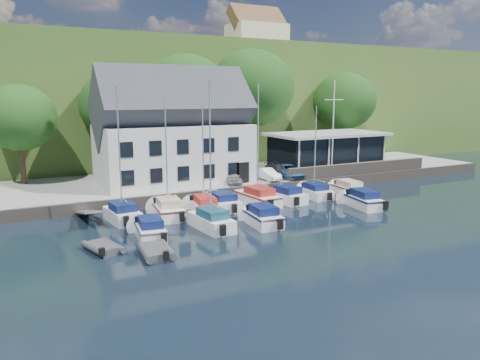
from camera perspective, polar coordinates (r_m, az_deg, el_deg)
The scene contains 34 objects.
ground at distance 35.59m, azimuth 11.91°, elevation -5.09°, with size 180.00×180.00×0.00m, color black.
quay at distance 49.91m, azimuth -0.79°, elevation 0.18°, with size 60.00×13.00×1.00m, color gray.
quay_face at distance 44.29m, azimuth 2.96°, elevation -1.16°, with size 60.00×0.30×1.00m, color #5C5349.
hillside at distance 91.15m, azimuth -13.53°, elevation 9.29°, with size 160.00×75.00×16.00m, color #33531F.
field_patch at distance 101.22m, azimuth -10.32°, elevation 14.11°, with size 50.00×30.00×0.30m, color #525D2E.
farmhouse at distance 90.53m, azimuth 2.05°, elevation 17.23°, with size 10.40×7.00×8.20m, color beige, non-canonical shape.
harbor_building at distance 45.65m, azimuth -8.16°, elevation 5.26°, with size 14.40×8.20×8.70m, color silver, non-canonical shape.
club_pavilion at distance 54.07m, azimuth 10.44°, elevation 3.53°, with size 13.20×7.20×4.10m, color black, non-canonical shape.
seawall at distance 51.39m, azimuth 14.40°, elevation 1.39°, with size 18.00×0.50×1.20m, color #5C5349.
gangway at distance 37.09m, azimuth -18.08°, elevation -4.76°, with size 1.20×6.00×1.40m, color silver, non-canonical shape.
car_silver at distance 44.55m, azimuth -1.05°, elevation 0.35°, with size 1.38×3.43×1.17m, color #A1A2A6.
car_white at distance 46.37m, azimuth 3.33°, elevation 0.73°, with size 1.23×3.54×1.16m, color silver.
car_dgrey at distance 48.37m, azimuth 4.85°, elevation 1.19°, with size 1.81×4.45×1.29m, color #28292D.
car_blue at distance 47.99m, azimuth 5.87°, elevation 1.17°, with size 1.63×4.14×1.41m, color #2E588C.
flagpole at distance 49.82m, azimuth 11.28°, elevation 6.20°, with size 2.34×0.20×9.77m, color silver, non-canonical shape.
tree_0 at distance 48.23m, azimuth -25.22°, elevation 5.02°, with size 6.83×6.83×9.33m, color #163911, non-canonical shape.
tree_1 at distance 50.53m, azimuth -14.59°, elevation 6.70°, with size 7.88×7.88×10.77m, color #163911, non-canonical shape.
tree_2 at distance 52.19m, azimuth -6.60°, elevation 8.14°, with size 9.31×9.31×12.72m, color #163911, non-canonical shape.
tree_3 at distance 55.34m, azimuth 1.43°, elevation 8.76°, with size 9.90×9.90×13.53m, color #163911, non-canonical shape.
tree_5 at distance 63.34m, azimuth 12.56°, elevation 7.66°, with size 8.18×8.18×11.18m, color #163911, non-canonical shape.
boat_r1_0 at distance 35.28m, azimuth -14.44°, elevation 2.25°, with size 2.00×5.45×9.14m, color white, non-canonical shape.
boat_r1_1 at distance 35.84m, azimuth -8.96°, elevation 2.75°, with size 2.05×6.19×9.35m, color white, non-canonical shape.
boat_r1_2 at distance 36.69m, azimuth -4.52°, elevation 2.67°, with size 1.79×6.47×8.90m, color white, non-canonical shape.
boat_r1_3 at distance 38.68m, azimuth -2.25°, elevation -2.51°, with size 2.16×5.83×1.45m, color white, non-canonical shape.
boat_r1_4 at distance 39.68m, azimuth 2.21°, elevation 3.74°, with size 2.09×6.83×9.53m, color white, non-canonical shape.
boat_r1_5 at distance 41.24m, azimuth 5.64°, elevation -1.71°, with size 2.06×5.52×1.49m, color white, non-canonical shape.
boat_r1_6 at distance 42.97m, azimuth 9.16°, elevation 3.37°, with size 1.98×5.67×8.40m, color white, non-canonical shape.
boat_r1_7 at distance 45.38m, azimuth 12.94°, elevation -0.87°, with size 1.85×6.15×1.40m, color white, non-canonical shape.
boat_r2_0 at distance 31.65m, azimuth -10.96°, elevation -5.69°, with size 1.82×5.61×1.42m, color white, non-canonical shape.
boat_r2_1 at distance 32.24m, azimuth -3.63°, elevation 2.00°, with size 1.90×6.19×9.35m, color white, non-canonical shape.
boat_r2_2 at distance 34.14m, azimuth 2.68°, elevation -4.25°, with size 1.98×5.74×1.49m, color white, non-canonical shape.
boat_r2_4 at distance 40.67m, azimuth 14.64°, elevation -2.15°, with size 1.81×6.25×1.53m, color white, non-canonical shape.
dinghy_0 at distance 29.73m, azimuth -16.32°, elevation -7.76°, with size 1.67×2.79×0.65m, color #3C3C42, non-canonical shape.
dinghy_1 at distance 28.21m, azimuth -10.18°, elevation -8.41°, with size 1.84×3.07×0.72m, color #3C3C42, non-canonical shape.
Camera 1 is at (-21.85, -26.48, 9.40)m, focal length 35.00 mm.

